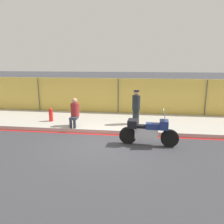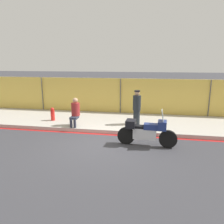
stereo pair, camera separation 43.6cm
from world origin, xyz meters
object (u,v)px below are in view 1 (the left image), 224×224
at_px(motorcycle, 148,131).
at_px(fire_hydrant, 51,115).
at_px(person_seated_on_curb, 75,111).
at_px(officer_standing, 136,107).

distance_m(motorcycle, fire_hydrant, 5.42).
bearing_deg(person_seated_on_curb, officer_standing, 15.14).
distance_m(officer_standing, fire_hydrant, 4.42).
bearing_deg(motorcycle, fire_hydrant, 159.35).
bearing_deg(fire_hydrant, motorcycle, -24.76).
relative_size(officer_standing, fire_hydrant, 2.43).
xyz_separation_m(motorcycle, person_seated_on_curb, (-3.42, 1.58, 0.33)).
height_order(officer_standing, person_seated_on_curb, officer_standing).
xyz_separation_m(person_seated_on_curb, fire_hydrant, (-1.50, 0.69, -0.40)).
height_order(officer_standing, fire_hydrant, officer_standing).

